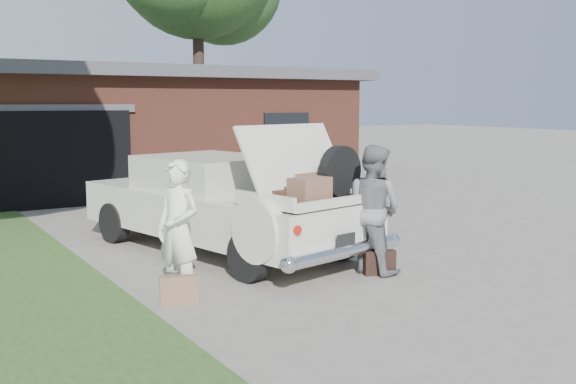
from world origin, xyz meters
TOP-DOWN VIEW (x-y plane):
  - ground at (0.00, 0.00)m, footprint 90.00×90.00m
  - house at (0.98, 11.47)m, footprint 12.80×7.80m
  - sedan at (-0.37, 2.00)m, footprint 3.16×5.68m
  - woman_left at (-2.01, -0.11)m, footprint 0.62×0.74m
  - woman_right at (0.83, -0.33)m, footprint 0.93×1.05m
  - suitcase_left at (-2.10, -0.31)m, footprint 0.47×0.28m
  - suitcase_right at (0.82, -0.51)m, footprint 0.47×0.28m

SIDE VIEW (x-z plane):
  - ground at x=0.00m, z-range 0.00..0.00m
  - suitcase_left at x=-2.10m, z-range 0.00..0.34m
  - suitcase_right at x=0.82m, z-range 0.00..0.34m
  - sedan at x=-0.37m, z-range -0.25..1.83m
  - woman_left at x=-2.01m, z-range 0.00..1.72m
  - woman_right at x=0.83m, z-range 0.00..1.81m
  - house at x=0.98m, z-range 0.02..3.32m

